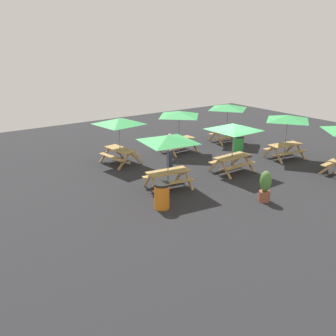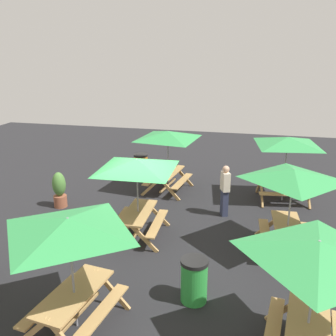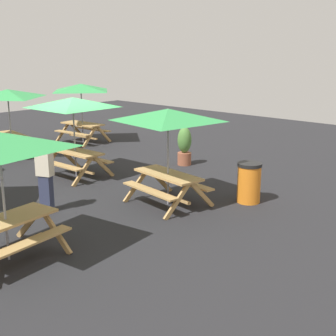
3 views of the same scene
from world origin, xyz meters
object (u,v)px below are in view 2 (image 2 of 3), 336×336
at_px(picnic_table_3, 69,234).
at_px(person_standing, 225,189).
at_px(picnic_table_4, 287,146).
at_px(trash_bin_green, 194,280).
at_px(picnic_table_6, 293,181).
at_px(picnic_table_1, 317,258).
at_px(trash_bin_orange, 141,165).
at_px(potted_plant_0, 59,190).
at_px(picnic_table_2, 168,139).
at_px(picnic_table_0, 137,170).

distance_m(picnic_table_3, person_standing, 6.29).
relative_size(picnic_table_4, trash_bin_green, 2.86).
bearing_deg(trash_bin_green, picnic_table_6, -38.67).
bearing_deg(picnic_table_1, person_standing, 26.43).
distance_m(picnic_table_4, trash_bin_orange, 5.95).
relative_size(trash_bin_green, trash_bin_orange, 1.00).
relative_size(picnic_table_1, picnic_table_3, 1.00).
height_order(picnic_table_4, picnic_table_6, same).
height_order(trash_bin_orange, person_standing, person_standing).
bearing_deg(person_standing, potted_plant_0, 73.01).
bearing_deg(picnic_table_4, picnic_table_2, -8.38).
bearing_deg(picnic_table_6, picnic_table_0, 87.96).
height_order(picnic_table_0, potted_plant_0, picnic_table_0).
xyz_separation_m(picnic_table_3, trash_bin_green, (1.28, -2.08, -1.49)).
xyz_separation_m(picnic_table_0, person_standing, (1.97, -2.26, -1.10)).
distance_m(picnic_table_3, picnic_table_4, 8.55).
bearing_deg(picnic_table_1, picnic_table_2, 37.37).
distance_m(picnic_table_1, person_standing, 6.00).
xyz_separation_m(picnic_table_1, picnic_table_4, (7.30, -0.03, 0.00)).
bearing_deg(picnic_table_6, potted_plant_0, 76.65).
xyz_separation_m(trash_bin_orange, person_standing, (-3.02, -3.71, 0.39)).
bearing_deg(trash_bin_green, picnic_table_0, 38.93).
bearing_deg(picnic_table_0, potted_plant_0, 64.68).
height_order(picnic_table_1, picnic_table_6, same).
height_order(picnic_table_3, potted_plant_0, picnic_table_3).
height_order(picnic_table_0, picnic_table_4, same).
bearing_deg(picnic_table_6, picnic_table_2, 45.28).
bearing_deg(person_standing, picnic_table_1, 175.52).
bearing_deg(picnic_table_0, picnic_table_4, -50.36).
xyz_separation_m(picnic_table_0, picnic_table_6, (0.06, -4.05, 0.00)).
distance_m(picnic_table_0, person_standing, 3.19).
xyz_separation_m(picnic_table_4, person_standing, (-1.70, 1.90, -1.10)).
height_order(picnic_table_3, trash_bin_green, picnic_table_3).
bearing_deg(picnic_table_3, picnic_table_1, -80.03).
bearing_deg(picnic_table_3, picnic_table_2, 7.46).
xyz_separation_m(picnic_table_3, picnic_table_6, (3.83, -4.12, 0.00)).
xyz_separation_m(picnic_table_3, person_standing, (5.73, -2.33, -1.10)).
bearing_deg(picnic_table_3, trash_bin_green, -50.33).
height_order(potted_plant_0, person_standing, person_standing).
bearing_deg(picnic_table_0, picnic_table_1, -133.13).
bearing_deg(picnic_table_2, trash_bin_green, -154.30).
bearing_deg(picnic_table_4, trash_bin_orange, -21.57).
xyz_separation_m(picnic_table_0, picnic_table_3, (-3.77, 0.07, 0.00)).
distance_m(picnic_table_3, trash_bin_green, 2.87).
xyz_separation_m(potted_plant_0, person_standing, (0.57, -5.46, 0.27)).
height_order(picnic_table_6, trash_bin_green, picnic_table_6).
xyz_separation_m(picnic_table_0, picnic_table_4, (3.67, -4.16, 0.00)).
height_order(picnic_table_3, trash_bin_orange, picnic_table_3).
distance_m(trash_bin_green, trash_bin_orange, 8.24).
bearing_deg(picnic_table_4, picnic_table_3, 52.05).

